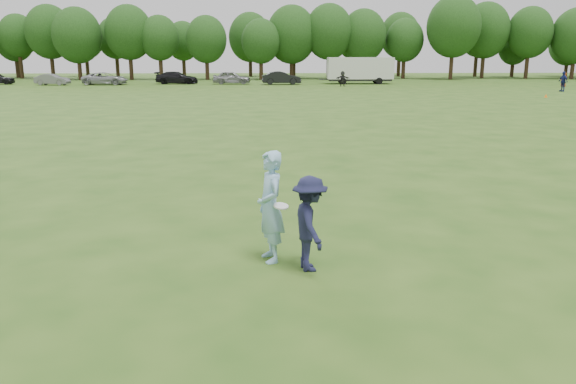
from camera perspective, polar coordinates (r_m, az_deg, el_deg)
name	(u,v)px	position (r m, az deg, el deg)	size (l,w,h in m)	color
ground	(287,268)	(10.05, -0.11, -7.72)	(200.00, 200.00, 0.00)	#284D15
thrower	(270,207)	(10.11, -1.80, -1.50)	(0.74, 0.49, 2.04)	#93C4E3
defender	(310,224)	(9.74, 2.23, -3.23)	(1.08, 0.62, 1.68)	#1A1C3A
player_far_b	(563,81)	(62.70, 26.15, 10.05)	(1.15, 0.48, 1.96)	navy
player_far_c	(564,79)	(72.13, 26.23, 10.22)	(0.78, 0.51, 1.60)	#C35216
player_far_d	(343,79)	(65.72, 5.57, 11.38)	(1.59, 0.51, 1.71)	#252525
car_b	(52,80)	(73.35, -22.82, 10.49)	(1.39, 3.99, 1.31)	slate
car_c	(105,79)	(71.85, -18.10, 10.89)	(2.42, 5.25, 1.46)	#9B9B9F
car_d	(177,78)	(71.78, -11.23, 11.31)	(2.10, 5.16, 1.50)	black
car_e	(232,78)	(70.35, -5.74, 11.48)	(1.84, 4.58, 1.56)	gray
car_f	(281,78)	(69.14, -0.68, 11.50)	(1.64, 4.71, 1.55)	black
field_cone	(546,96)	(53.66, 24.73, 8.88)	(0.28, 0.28, 0.30)	orange
disc_in_play	(281,206)	(9.88, -0.72, -1.44)	(0.32, 0.32, 0.09)	white
cargo_trailer	(360,69)	(71.26, 7.32, 12.27)	(9.00, 2.75, 3.20)	silver
treeline	(291,35)	(86.33, 0.31, 15.63)	(130.35, 18.39, 11.74)	#332114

